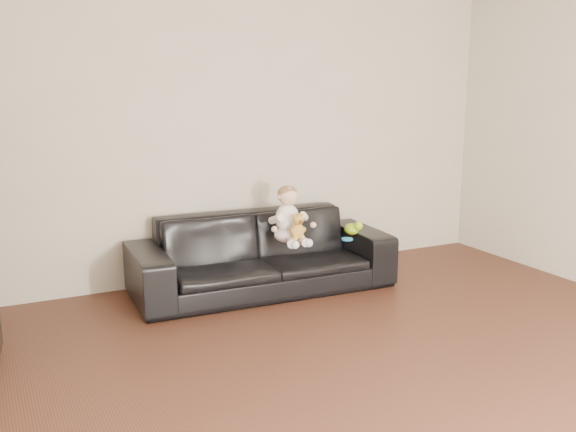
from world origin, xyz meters
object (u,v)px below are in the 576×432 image
toy_rattle (352,231)px  toy_blue_disc (347,239)px  sofa (262,253)px  teddy_bear (298,227)px  toy_green (352,229)px  baby (289,218)px

toy_rattle → toy_blue_disc: size_ratio=0.76×
sofa → teddy_bear: (0.20, -0.26, 0.26)m
teddy_bear → sofa: bearing=156.2°
toy_rattle → toy_blue_disc: (-0.12, -0.13, -0.03)m
teddy_bear → toy_blue_disc: bearing=28.7°
toy_green → toy_rattle: 0.02m
sofa → toy_green: 0.82m
toy_green → toy_blue_disc: 0.20m
toy_green → toy_blue_disc: bearing=-132.5°
baby → toy_green: 0.63m
sofa → toy_rattle: sofa is taller
baby → toy_green: size_ratio=3.25×
teddy_bear → toy_blue_disc: teddy_bear is taller
sofa → teddy_bear: 0.42m
sofa → baby: baby is taller
toy_green → toy_rattle: (-0.01, -0.02, -0.01)m
sofa → toy_rattle: bearing=-7.1°
teddy_bear → toy_rattle: bearing=40.7°
toy_rattle → toy_green: bearing=60.0°
toy_rattle → sofa: bearing=170.6°
toy_rattle → teddy_bear: bearing=-167.6°
baby → toy_rattle: 0.62m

